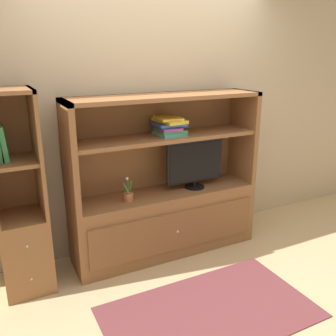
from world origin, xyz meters
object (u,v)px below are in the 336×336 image
Objects in this scene: bookshelf_tall at (22,224)px; upright_book_row at (0,145)px; media_console at (165,205)px; magazine_stack at (169,126)px; tv_monitor at (195,163)px; potted_plant at (128,196)px.

bookshelf_tall is 6.07× the size of upright_book_row.
media_console reaches higher than upright_book_row.
magazine_stack is 1.42m from upright_book_row.
upright_book_row is (-1.69, 0.03, 0.36)m from tv_monitor.
media_console is 1.10× the size of bookshelf_tall.
upright_book_row is (-1.38, -0.01, 0.75)m from media_console.
upright_book_row is (-0.08, -0.01, 0.67)m from bookshelf_tall.
magazine_stack is 1.51m from bookshelf_tall.
tv_monitor is at bearing -1.32° from bookshelf_tall.
tv_monitor is 1.73m from upright_book_row.
bookshelf_tall reaches higher than magazine_stack.
tv_monitor is at bearing 2.64° from potted_plant.
media_console is 7.27× the size of potted_plant.
magazine_stack is at bearing -0.32° from bookshelf_tall.
media_console is at bearing 0.27° from upright_book_row.
bookshelf_tall reaches higher than media_console.
upright_book_row is at bearing 179.04° from tv_monitor.
tv_monitor is 1.64m from bookshelf_tall.
bookshelf_tall is (-1.60, 0.04, -0.31)m from tv_monitor.
media_console is 1.57m from upright_book_row.
magazine_stack is (0.04, -0.01, 0.77)m from media_console.
media_console is 2.99× the size of tv_monitor.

